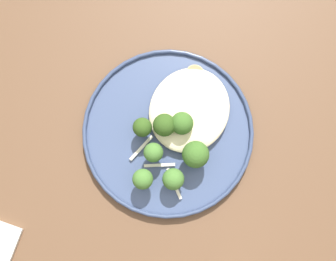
{
  "coord_description": "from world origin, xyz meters",
  "views": [
    {
      "loc": [
        -0.14,
        -0.08,
        1.46
      ],
      "look_at": [
        -0.03,
        -0.03,
        0.76
      ],
      "focal_mm": 45.26,
      "sensor_mm": 36.0,
      "label": 1
    }
  ],
  "objects_px": {
    "broccoli_floret_small_sprig": "(196,154)",
    "broccoli_floret_near_rim": "(164,125)",
    "seared_scallop_half_hidden": "(195,74)",
    "broccoli_floret_left_leaning": "(182,123)",
    "dinner_plate": "(168,132)",
    "broccoli_floret_right_tilted": "(143,179)",
    "seared_scallop_rear_pale": "(210,118)",
    "seared_scallop_front_small": "(220,96)",
    "broccoli_floret_center_pile": "(153,153)",
    "broccoli_floret_rear_charred": "(142,128)",
    "seared_scallop_large_seared": "(191,115)",
    "seared_scallop_left_edge": "(169,133)",
    "broccoli_floret_beside_noodles": "(173,179)",
    "seared_scallop_center_golden": "(201,97)"
  },
  "relations": [
    {
      "from": "broccoli_floret_near_rim",
      "to": "broccoli_floret_beside_noodles",
      "type": "xyz_separation_m",
      "value": [
        -0.07,
        -0.05,
        -0.0
      ]
    },
    {
      "from": "broccoli_floret_center_pile",
      "to": "broccoli_floret_right_tilted",
      "type": "distance_m",
      "value": 0.05
    },
    {
      "from": "broccoli_floret_near_rim",
      "to": "seared_scallop_half_hidden",
      "type": "bearing_deg",
      "value": -4.75
    },
    {
      "from": "broccoli_floret_left_leaning",
      "to": "seared_scallop_front_small",
      "type": "bearing_deg",
      "value": -27.2
    },
    {
      "from": "seared_scallop_center_golden",
      "to": "broccoli_floret_center_pile",
      "type": "distance_m",
      "value": 0.13
    },
    {
      "from": "broccoli_floret_left_leaning",
      "to": "broccoli_floret_near_rim",
      "type": "xyz_separation_m",
      "value": [
        -0.01,
        0.02,
        0.0
      ]
    },
    {
      "from": "broccoli_floret_small_sprig",
      "to": "broccoli_floret_beside_noodles",
      "type": "distance_m",
      "value": 0.05
    },
    {
      "from": "broccoli_floret_left_leaning",
      "to": "broccoli_floret_beside_noodles",
      "type": "bearing_deg",
      "value": -164.89
    },
    {
      "from": "seared_scallop_center_golden",
      "to": "seared_scallop_half_hidden",
      "type": "xyz_separation_m",
      "value": [
        0.03,
        0.03,
        -0.0
      ]
    },
    {
      "from": "seared_scallop_large_seared",
      "to": "seared_scallop_half_hidden",
      "type": "relative_size",
      "value": 0.93
    },
    {
      "from": "broccoli_floret_center_pile",
      "to": "broccoli_floret_near_rim",
      "type": "bearing_deg",
      "value": 2.3
    },
    {
      "from": "seared_scallop_large_seared",
      "to": "seared_scallop_left_edge",
      "type": "height_order",
      "value": "seared_scallop_large_seared"
    },
    {
      "from": "broccoli_floret_left_leaning",
      "to": "seared_scallop_left_edge",
      "type": "bearing_deg",
      "value": 143.18
    },
    {
      "from": "seared_scallop_rear_pale",
      "to": "broccoli_floret_near_rim",
      "type": "height_order",
      "value": "broccoli_floret_near_rim"
    },
    {
      "from": "dinner_plate",
      "to": "broccoli_floret_small_sprig",
      "type": "bearing_deg",
      "value": -110.51
    },
    {
      "from": "seared_scallop_front_small",
      "to": "broccoli_floret_beside_noodles",
      "type": "bearing_deg",
      "value": 174.9
    },
    {
      "from": "seared_scallop_rear_pale",
      "to": "broccoli_floret_left_leaning",
      "type": "distance_m",
      "value": 0.05
    },
    {
      "from": "seared_scallop_rear_pale",
      "to": "seared_scallop_left_edge",
      "type": "xyz_separation_m",
      "value": [
        -0.05,
        0.05,
        -0.0
      ]
    },
    {
      "from": "broccoli_floret_right_tilted",
      "to": "broccoli_floret_left_leaning",
      "type": "bearing_deg",
      "value": -10.74
    },
    {
      "from": "broccoli_floret_small_sprig",
      "to": "broccoli_floret_near_rim",
      "type": "height_order",
      "value": "broccoli_floret_small_sprig"
    },
    {
      "from": "broccoli_floret_near_rim",
      "to": "broccoli_floret_right_tilted",
      "type": "relative_size",
      "value": 1.07
    },
    {
      "from": "seared_scallop_front_small",
      "to": "broccoli_floret_small_sprig",
      "type": "height_order",
      "value": "broccoli_floret_small_sprig"
    },
    {
      "from": "seared_scallop_large_seared",
      "to": "seared_scallop_left_edge",
      "type": "bearing_deg",
      "value": 154.03
    },
    {
      "from": "dinner_plate",
      "to": "broccoli_floret_beside_noodles",
      "type": "xyz_separation_m",
      "value": [
        -0.07,
        -0.04,
        0.03
      ]
    },
    {
      "from": "broccoli_floret_small_sprig",
      "to": "dinner_plate",
      "type": "bearing_deg",
      "value": 69.49
    },
    {
      "from": "dinner_plate",
      "to": "broccoli_floret_left_leaning",
      "type": "distance_m",
      "value": 0.04
    },
    {
      "from": "broccoli_floret_rear_charred",
      "to": "seared_scallop_rear_pale",
      "type": "bearing_deg",
      "value": -56.01
    },
    {
      "from": "broccoli_floret_near_rim",
      "to": "seared_scallop_left_edge",
      "type": "bearing_deg",
      "value": -111.62
    },
    {
      "from": "dinner_plate",
      "to": "seared_scallop_front_small",
      "type": "distance_m",
      "value": 0.11
    },
    {
      "from": "seared_scallop_front_small",
      "to": "broccoli_floret_rear_charred",
      "type": "bearing_deg",
      "value": 138.35
    },
    {
      "from": "broccoli_floret_small_sprig",
      "to": "broccoli_floret_left_leaning",
      "type": "relative_size",
      "value": 1.08
    },
    {
      "from": "seared_scallop_half_hidden",
      "to": "seared_scallop_front_small",
      "type": "distance_m",
      "value": 0.06
    },
    {
      "from": "broccoli_floret_small_sprig",
      "to": "broccoli_floret_left_leaning",
      "type": "bearing_deg",
      "value": 47.01
    },
    {
      "from": "broccoli_floret_small_sprig",
      "to": "seared_scallop_front_small",
      "type": "bearing_deg",
      "value": 1.15
    },
    {
      "from": "seared_scallop_left_edge",
      "to": "seared_scallop_front_small",
      "type": "height_order",
      "value": "seared_scallop_front_small"
    },
    {
      "from": "seared_scallop_rear_pale",
      "to": "broccoli_floret_beside_noodles",
      "type": "height_order",
      "value": "broccoli_floret_beside_noodles"
    },
    {
      "from": "dinner_plate",
      "to": "seared_scallop_center_golden",
      "type": "height_order",
      "value": "seared_scallop_center_golden"
    },
    {
      "from": "seared_scallop_rear_pale",
      "to": "seared_scallop_half_hidden",
      "type": "relative_size",
      "value": 0.8
    },
    {
      "from": "seared_scallop_large_seared",
      "to": "broccoli_floret_right_tilted",
      "type": "relative_size",
      "value": 0.56
    },
    {
      "from": "seared_scallop_front_small",
      "to": "seared_scallop_half_hidden",
      "type": "bearing_deg",
      "value": 71.89
    },
    {
      "from": "seared_scallop_center_golden",
      "to": "seared_scallop_large_seared",
      "type": "bearing_deg",
      "value": 174.84
    },
    {
      "from": "seared_scallop_rear_pale",
      "to": "broccoli_floret_small_sprig",
      "type": "xyz_separation_m",
      "value": [
        -0.07,
        -0.0,
        0.03
      ]
    },
    {
      "from": "seared_scallop_large_seared",
      "to": "broccoli_floret_rear_charred",
      "type": "xyz_separation_m",
      "value": [
        -0.06,
        0.06,
        0.02
      ]
    },
    {
      "from": "seared_scallop_half_hidden",
      "to": "broccoli_floret_left_leaning",
      "type": "distance_m",
      "value": 0.1
    },
    {
      "from": "seared_scallop_rear_pale",
      "to": "broccoli_floret_small_sprig",
      "type": "height_order",
      "value": "broccoli_floret_small_sprig"
    },
    {
      "from": "seared_scallop_large_seared",
      "to": "seared_scallop_left_edge",
      "type": "distance_m",
      "value": 0.05
    },
    {
      "from": "seared_scallop_left_edge",
      "to": "broccoli_floret_small_sprig",
      "type": "distance_m",
      "value": 0.06
    },
    {
      "from": "broccoli_floret_center_pile",
      "to": "broccoli_floret_beside_noodles",
      "type": "distance_m",
      "value": 0.05
    },
    {
      "from": "seared_scallop_left_edge",
      "to": "seared_scallop_half_hidden",
      "type": "height_order",
      "value": "seared_scallop_half_hidden"
    },
    {
      "from": "broccoli_floret_center_pile",
      "to": "broccoli_floret_rear_charred",
      "type": "relative_size",
      "value": 0.99
    }
  ]
}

